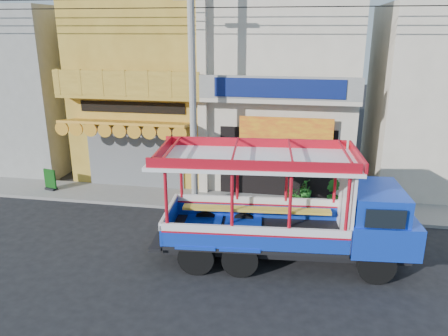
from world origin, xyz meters
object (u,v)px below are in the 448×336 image
at_px(potted_plant_c, 306,189).
at_px(utility_pole, 196,76).
at_px(songthaew_truck, 303,209).
at_px(green_sign, 50,181).
at_px(potted_plant_b, 333,194).
at_px(potted_plant_a, 294,195).

bearing_deg(potted_plant_c, utility_pole, -54.49).
xyz_separation_m(songthaew_truck, green_sign, (-10.46, 3.95, -1.17)).
xyz_separation_m(green_sign, potted_plant_b, (11.60, 0.12, 0.16)).
relative_size(green_sign, potted_plant_a, 0.96).
relative_size(songthaew_truck, potted_plant_b, 7.02).
bearing_deg(songthaew_truck, potted_plant_b, 74.37).
bearing_deg(songthaew_truck, potted_plant_a, 94.24).
relative_size(green_sign, potted_plant_b, 0.83).
bearing_deg(green_sign, potted_plant_a, 0.06).
xyz_separation_m(songthaew_truck, potted_plant_a, (-0.29, 3.96, -1.08)).
bearing_deg(green_sign, songthaew_truck, -20.71).
distance_m(green_sign, potted_plant_b, 11.60).
bearing_deg(potted_plant_a, green_sign, 143.92).
distance_m(utility_pole, songthaew_truck, 6.16).
xyz_separation_m(songthaew_truck, potted_plant_b, (1.14, 4.07, -1.00)).
bearing_deg(utility_pole, green_sign, 174.96).
bearing_deg(potted_plant_c, potted_plant_b, 70.78).
xyz_separation_m(utility_pole, green_sign, (-6.56, 0.58, -4.54)).
relative_size(songthaew_truck, potted_plant_c, 8.95).
bearing_deg(potted_plant_b, green_sign, 64.34).
bearing_deg(potted_plant_b, utility_pole, 71.62).
height_order(utility_pole, green_sign, utility_pole).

